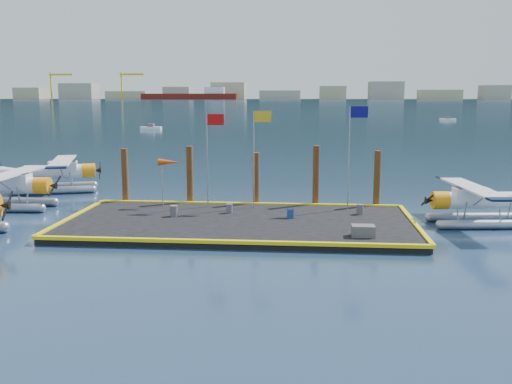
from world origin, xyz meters
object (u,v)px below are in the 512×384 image
Objects in this scene: drum_5 at (229,208)px; piling_3 at (316,178)px; drum_4 at (360,209)px; flagpole_red at (210,146)px; drum_2 at (290,213)px; windsock at (169,163)px; seaplane_b at (9,188)px; flagpole_yellow at (257,144)px; flagpole_blue at (352,142)px; seaplane_c at (58,174)px; crate at (363,231)px; piling_0 at (125,178)px; drum_0 at (174,211)px; piling_1 at (190,177)px; piling_2 at (256,181)px; seaplane_d at (477,203)px.

piling_3 is (5.35, 3.44, 1.46)m from drum_5.
drum_4 is 0.10× the size of flagpole_red.
windsock is (-7.97, 2.96, 2.55)m from drum_2.
drum_2 is at bearing 78.78° from seaplane_b.
flagpole_blue is at bearing -0.00° from flagpole_yellow.
seaplane_c is 23.69m from flagpole_blue.
flagpole_red is at bearing 142.04° from crate.
drum_2 is 0.18× the size of windsock.
drum_0 is at bearing -46.54° from piling_0.
piling_0 is (-3.47, 1.60, -1.23)m from windsock.
flagpole_yellow is 6.00m from flagpole_blue.
crate is (3.87, -4.14, 0.02)m from drum_2.
flagpole_yellow is at bearing 48.92° from seaplane_c.
windsock is at bearing 180.00° from flagpole_red.
seaplane_b is at bearing 170.95° from drum_2.
seaplane_c is 7.90× the size of crate.
flagpole_red reaches higher than piling_1.
drum_2 is 7.07m from flagpole_red.
drum_4 is 7.45m from piling_2.
piling_3 reaches higher than piling_1.
piling_3 reaches higher than drum_4.
flagpole_blue reaches higher than piling_0.
piling_1 reaches higher than seaplane_c.
piling_2 is 0.88× the size of piling_3.
piling_0 is at bearing 35.11° from seaplane_c.
piling_3 reaches higher than piling_0.
seaplane_d is 13.70m from flagpole_yellow.
crate is 10.11m from flagpole_yellow.
piling_0 is (-6.21, 1.60, -2.40)m from flagpole_red.
seaplane_b is 29.98m from seaplane_d.
drum_0 is 6.82m from flagpole_yellow.
seaplane_b is 7.71m from piling_0.
drum_2 is at bearing 43.92° from seaplane_c.
piling_2 is (-2.44, 4.56, 1.22)m from drum_2.
flagpole_yellow is 3.07m from piling_2.
piling_2 reaches higher than drum_5.
flagpole_red is at bearing -166.75° from piling_3.
piling_1 reaches higher than seaplane_b.
drum_5 is (-3.79, 1.12, 0.01)m from drum_2.
piling_0 is (-22.36, 3.76, 0.65)m from seaplane_d.
piling_2 is at bearing 68.15° from seaplane_d.
seaplane_b is at bearing -172.71° from piling_1.
piling_1 is at bearing 180.00° from piling_3.
seaplane_b is 15.21× the size of drum_4.
flagpole_yellow reaches higher than piling_2.
piling_1 is at bearing 164.39° from drum_4.
seaplane_b reaches higher than drum_5.
piling_0 reaches higher than crate.
windsock is 9.72m from piling_3.
drum_2 is 8.87m from windsock.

